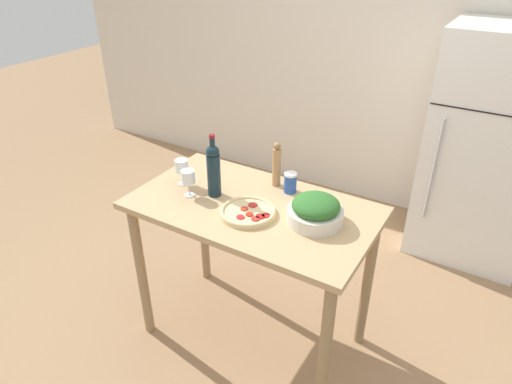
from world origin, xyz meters
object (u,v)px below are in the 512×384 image
at_px(wine_glass_far, 182,167).
at_px(salad_bowl, 316,211).
at_px(wine_glass_near, 188,178).
at_px(homemade_pizza, 248,212).
at_px(wine_bottle, 214,169).
at_px(pepper_mill, 277,165).
at_px(refrigerator, 487,150).
at_px(salt_canister, 290,183).

distance_m(wine_glass_far, salad_bowl, 0.78).
bearing_deg(wine_glass_far, wine_glass_near, -36.72).
xyz_separation_m(wine_glass_near, homemade_pizza, (0.36, 0.00, -0.09)).
bearing_deg(wine_bottle, homemade_pizza, -16.18).
distance_m(wine_glass_far, pepper_mill, 0.51).
bearing_deg(wine_glass_far, salad_bowl, 2.33).
xyz_separation_m(wine_glass_far, salad_bowl, (0.78, 0.03, -0.04)).
bearing_deg(pepper_mill, wine_glass_near, -135.10).
xyz_separation_m(wine_glass_near, pepper_mill, (0.34, 0.33, 0.02)).
distance_m(wine_bottle, wine_glass_far, 0.22).
bearing_deg(pepper_mill, homemade_pizza, -85.56).
bearing_deg(refrigerator, salt_canister, -120.70).
bearing_deg(refrigerator, wine_bottle, -125.39).
relative_size(refrigerator, salt_canister, 14.71).
bearing_deg(wine_glass_near, wine_glass_far, 143.28).
height_order(wine_glass_far, homemade_pizza, wine_glass_far).
height_order(wine_bottle, homemade_pizza, wine_bottle).
xyz_separation_m(refrigerator, salad_bowl, (-0.58, -1.57, 0.17)).
bearing_deg(wine_glass_near, pepper_mill, 44.90).
bearing_deg(wine_bottle, wine_glass_near, -145.71).
bearing_deg(refrigerator, homemade_pizza, -117.89).
bearing_deg(salad_bowl, salt_canister, 140.33).
xyz_separation_m(wine_bottle, homemade_pizza, (0.25, -0.07, -0.14)).
height_order(pepper_mill, salad_bowl, pepper_mill).
xyz_separation_m(wine_glass_far, homemade_pizza, (0.47, -0.08, -0.09)).
distance_m(salad_bowl, homemade_pizza, 0.33).
distance_m(wine_glass_far, homemade_pizza, 0.48).
bearing_deg(salt_canister, salad_bowl, -39.67).
relative_size(wine_glass_near, homemade_pizza, 0.53).
xyz_separation_m(refrigerator, homemade_pizza, (-0.89, -1.68, 0.12)).
bearing_deg(pepper_mill, wine_glass_far, -150.16).
distance_m(wine_bottle, pepper_mill, 0.35).
height_order(wine_glass_far, pepper_mill, pepper_mill).
height_order(wine_bottle, pepper_mill, wine_bottle).
height_order(refrigerator, salt_canister, refrigerator).
distance_m(wine_glass_near, salad_bowl, 0.68).
height_order(homemade_pizza, salt_canister, salt_canister).
relative_size(refrigerator, wine_glass_far, 11.28).
bearing_deg(homemade_pizza, wine_glass_near, -179.75).
relative_size(wine_glass_far, salt_canister, 1.30).
xyz_separation_m(wine_bottle, wine_glass_far, (-0.22, 0.01, -0.05)).
relative_size(pepper_mill, salt_canister, 2.25).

